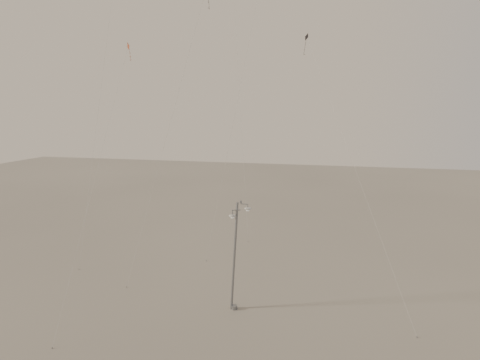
# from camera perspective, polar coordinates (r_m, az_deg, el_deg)

# --- Properties ---
(ground) EXTENTS (160.00, 160.00, 0.00)m
(ground) POSITION_cam_1_polar(r_m,az_deg,el_deg) (28.68, -7.14, -20.35)
(ground) COLOR gray
(ground) RESTS_ON ground
(street_lamp) EXTENTS (1.60, 0.68, 8.41)m
(street_lamp) POSITION_cam_1_polar(r_m,az_deg,el_deg) (27.75, -0.66, -11.02)
(street_lamp) COLOR gray
(street_lamp) RESTS_ON ground
(kite_1) EXTENTS (5.63, 7.45, 25.85)m
(kite_1) POSITION_cam_1_polar(r_m,az_deg,el_deg) (34.48, -7.64, 18.88)
(kite_1) COLOR #2D2625
(kite_1) RESTS_ON ground
(kite_3) EXTENTS (2.78, 16.37, 21.03)m
(kite_3) POSITION_cam_1_polar(r_m,az_deg,el_deg) (34.52, -18.83, 10.15)
(kite_3) COLOR #9E3617
(kite_3) RESTS_ON ground
(kite_4) EXTENTS (8.88, 15.03, 22.12)m
(kite_4) POSITION_cam_1_polar(r_m,az_deg,el_deg) (35.22, 13.12, 12.67)
(kite_4) COLOR #2D2625
(kite_4) RESTS_ON ground
(kite_5) EXTENTS (3.82, 8.27, 31.44)m
(kite_5) POSITION_cam_1_polar(r_m,az_deg,el_deg) (48.17, -0.67, 22.64)
(kite_5) COLOR #9E351A
(kite_5) RESTS_ON ground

